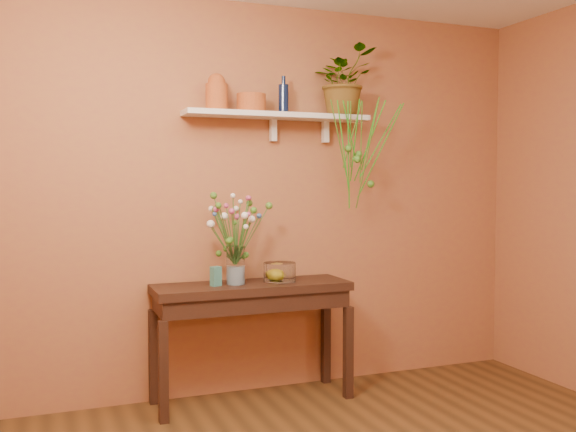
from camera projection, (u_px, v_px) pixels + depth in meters
name	position (u px, v px, depth m)	size (l,w,h in m)	color
room	(424.00, 210.00, 2.66)	(4.04, 4.04, 2.70)	#583718
sideboard	(252.00, 300.00, 4.28)	(1.31, 0.42, 0.79)	#331D15
wall_shelf	(279.00, 117.00, 4.39)	(1.30, 0.24, 0.19)	white
terracotta_jug	(216.00, 93.00, 4.20)	(0.15, 0.15, 0.24)	#BC4E1F
terracotta_pot	(251.00, 103.00, 4.30)	(0.20, 0.20, 0.12)	#BC4E1F
blue_bottle	(284.00, 98.00, 4.39)	(0.09, 0.09, 0.25)	#0C1737
spider_plant	(343.00, 81.00, 4.55)	(0.44, 0.38, 0.48)	#417821
plant_fronds	(359.00, 153.00, 4.45)	(0.58, 0.43, 0.74)	#417821
glass_vase	(236.00, 268.00, 4.22)	(0.12, 0.12, 0.25)	white
bouquet	(234.00, 222.00, 4.20)	(0.45, 0.46, 0.48)	#386B28
glass_bowl	(280.00, 273.00, 4.33)	(0.22, 0.22, 0.13)	white
lemon	(277.00, 274.00, 4.35)	(0.09, 0.09, 0.09)	yellow
carton	(216.00, 276.00, 4.15)	(0.06, 0.05, 0.13)	#286486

